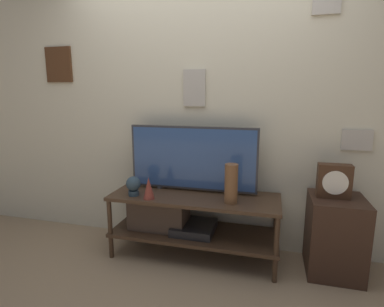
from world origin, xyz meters
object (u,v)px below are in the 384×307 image
at_px(television, 193,158).
at_px(vase_slim_bronze, 149,188).
at_px(mantel_clock, 334,181).
at_px(vase_tall_ceramic, 231,184).
at_px(decorative_bust, 133,185).

xyz_separation_m(television, vase_slim_bronze, (-0.30, -0.29, -0.21)).
bearing_deg(mantel_clock, television, 176.71).
distance_m(vase_slim_bronze, vase_tall_ceramic, 0.69).
bearing_deg(vase_slim_bronze, decorative_bust, 165.18).
relative_size(television, mantel_clock, 4.32).
xyz_separation_m(vase_slim_bronze, vase_tall_ceramic, (0.68, 0.08, 0.07)).
bearing_deg(decorative_bust, television, 28.35).
height_order(television, mantel_clock, television).
xyz_separation_m(vase_tall_ceramic, mantel_clock, (0.78, 0.14, 0.04)).
bearing_deg(vase_tall_ceramic, television, 151.04).
relative_size(television, vase_slim_bronze, 6.20).
distance_m(vase_tall_ceramic, mantel_clock, 0.80).
distance_m(vase_slim_bronze, decorative_bust, 0.17).
xyz_separation_m(vase_slim_bronze, decorative_bust, (-0.16, 0.04, 0.00)).
bearing_deg(decorative_bust, vase_tall_ceramic, 2.86).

